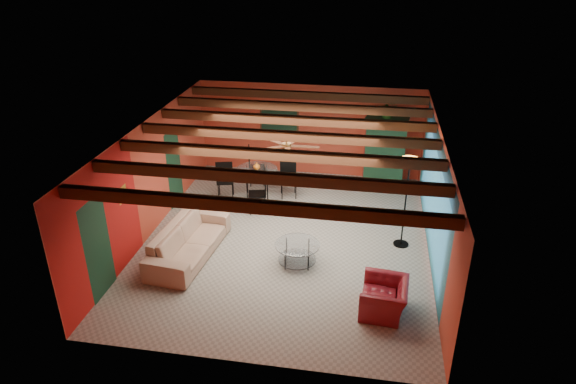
% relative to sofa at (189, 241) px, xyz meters
% --- Properties ---
extents(room, '(6.52, 8.01, 2.71)m').
position_rel_sofa_xyz_m(room, '(2.01, 1.13, 1.99)').
color(room, gray).
rests_on(room, ground).
extents(sofa, '(1.23, 2.63, 0.74)m').
position_rel_sofa_xyz_m(sofa, '(0.00, 0.00, 0.00)').
color(sofa, tan).
rests_on(sofa, ground).
extents(armchair, '(0.92, 1.03, 0.63)m').
position_rel_sofa_xyz_m(armchair, '(4.26, -1.25, -0.06)').
color(armchair, maroon).
rests_on(armchair, ground).
extents(coffee_table, '(1.08, 1.08, 0.50)m').
position_rel_sofa_xyz_m(coffee_table, '(2.41, 0.07, -0.12)').
color(coffee_table, white).
rests_on(coffee_table, ground).
extents(dining_table, '(2.67, 2.67, 1.16)m').
position_rel_sofa_xyz_m(dining_table, '(0.84, 3.11, 0.21)').
color(dining_table, white).
rests_on(dining_table, ground).
extents(armoire, '(1.16, 0.72, 1.89)m').
position_rel_sofa_xyz_m(armoire, '(4.21, 4.72, 0.57)').
color(armoire, maroon).
rests_on(armoire, ground).
extents(floor_lamp, '(0.55, 0.55, 2.15)m').
position_rel_sofa_xyz_m(floor_lamp, '(4.66, 1.25, 0.70)').
color(floor_lamp, black).
rests_on(floor_lamp, ground).
extents(ceiling_fan, '(1.50, 1.50, 0.44)m').
position_rel_sofa_xyz_m(ceiling_fan, '(2.01, 1.02, 1.99)').
color(ceiling_fan, '#472614').
rests_on(ceiling_fan, ceiling).
extents(painting, '(1.05, 0.03, 0.65)m').
position_rel_sofa_xyz_m(painting, '(1.11, 4.98, 1.28)').
color(painting, black).
rests_on(painting, wall_back).
extents(potted_plant, '(0.55, 0.50, 0.52)m').
position_rel_sofa_xyz_m(potted_plant, '(4.21, 4.72, 1.78)').
color(potted_plant, '#26661E').
rests_on(potted_plant, armoire).
extents(vase, '(0.24, 0.24, 0.19)m').
position_rel_sofa_xyz_m(vase, '(0.84, 3.11, 0.88)').
color(vase, orange).
rests_on(vase, dining_table).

